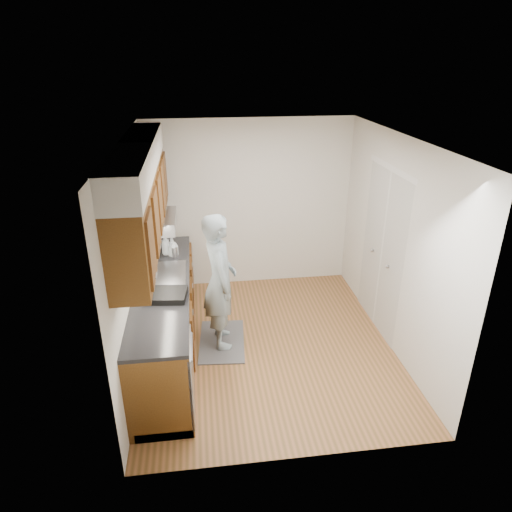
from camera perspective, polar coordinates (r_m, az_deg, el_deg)
The scene contains 15 objects.
floor at distance 5.75m, azimuth 1.37°, elevation -10.96°, with size 3.50×3.50×0.00m, color #986039.
ceiling at distance 4.78m, azimuth 1.67°, elevation 14.40°, with size 3.50×3.50×0.00m, color white.
wall_left at distance 5.14m, azimuth -15.26°, elevation -0.38°, with size 0.02×3.50×2.50m, color silver.
wall_right at distance 5.56m, azimuth 16.95°, elevation 1.32°, with size 0.02×3.50×2.50m, color silver.
wall_back at distance 6.76m, azimuth -0.82°, elevation 6.40°, with size 3.00×0.02×2.50m, color silver.
counter at distance 5.45m, azimuth -11.25°, elevation -7.52°, with size 0.64×2.80×1.30m.
upper_cabinets at distance 4.92m, azimuth -14.12°, elevation 7.38°, with size 0.47×2.80×1.21m.
closet_door at distance 5.89m, azimuth 15.45°, elevation 0.42°, with size 0.02×1.22×2.05m, color white.
floor_mat at distance 5.81m, azimuth -4.27°, elevation -10.57°, with size 0.55×0.93×0.02m, color slate.
person at distance 5.32m, azimuth -4.59°, elevation -2.10°, with size 0.67×0.44×1.89m, color #899DA7.
soap_bottle_a at distance 5.90m, azimuth -11.25°, elevation 1.43°, with size 0.11×0.11×0.27m, color white.
soap_bottle_b at distance 5.86m, azimuth -10.33°, elevation 0.95°, with size 0.09×0.09×0.20m, color white.
soap_bottle_c at distance 6.01m, azimuth -10.48°, elevation 1.44°, with size 0.14×0.14×0.18m, color white.
steel_can at distance 5.83m, azimuth -10.10°, elevation 0.47°, with size 0.07×0.07×0.13m, color #A5A5AA.
dish_rack at distance 4.90m, azimuth -11.08°, elevation -4.81°, with size 0.40×0.34×0.06m, color black.
Camera 1 is at (-0.76, -4.65, 3.30)m, focal length 32.00 mm.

